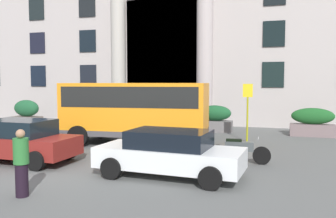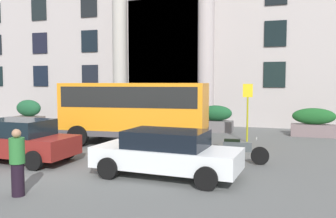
{
  "view_description": "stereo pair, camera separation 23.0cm",
  "coord_description": "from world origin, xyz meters",
  "px_view_note": "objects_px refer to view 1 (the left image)",
  "views": [
    {
      "loc": [
        6.64,
        -9.12,
        2.75
      ],
      "look_at": [
        1.55,
        6.97,
        1.47
      ],
      "focal_mm": 38.15,
      "sensor_mm": 36.0,
      "label": 1
    },
    {
      "loc": [
        6.86,
        -9.04,
        2.75
      ],
      "look_at": [
        1.55,
        6.97,
        1.47
      ],
      "focal_mm": 38.15,
      "sensor_mm": 36.0,
      "label": 2
    }
  ],
  "objects_px": {
    "motorcycle_near_kerb": "(238,150)",
    "orange_minibus": "(136,107)",
    "bus_stop_sign": "(248,106)",
    "hedge_planter_far_east": "(215,119)",
    "hedge_planter_east": "(313,123)",
    "pedestrian_child_trailing": "(21,163)",
    "parked_sedan_second": "(19,141)",
    "scooter_by_planter": "(35,137)",
    "hedge_planter_entrance_left": "(27,112)",
    "parked_hatchback_near": "(170,153)",
    "motorcycle_far_end": "(143,142)"
  },
  "relations": [
    {
      "from": "bus_stop_sign",
      "to": "motorcycle_far_end",
      "type": "distance_m",
      "value": 5.45
    },
    {
      "from": "hedge_planter_entrance_left",
      "to": "hedge_planter_far_east",
      "type": "xyz_separation_m",
      "value": [
        12.66,
        -0.21,
        -0.05
      ]
    },
    {
      "from": "orange_minibus",
      "to": "motorcycle_far_end",
      "type": "xyz_separation_m",
      "value": [
        1.17,
        -2.12,
        -1.16
      ]
    },
    {
      "from": "motorcycle_far_end",
      "to": "scooter_by_planter",
      "type": "bearing_deg",
      "value": -179.63
    },
    {
      "from": "pedestrian_child_trailing",
      "to": "orange_minibus",
      "type": "bearing_deg",
      "value": 122.71
    },
    {
      "from": "hedge_planter_east",
      "to": "parked_sedan_second",
      "type": "height_order",
      "value": "parked_sedan_second"
    },
    {
      "from": "motorcycle_far_end",
      "to": "bus_stop_sign",
      "type": "bearing_deg",
      "value": 48.24
    },
    {
      "from": "parked_hatchback_near",
      "to": "hedge_planter_east",
      "type": "bearing_deg",
      "value": 67.82
    },
    {
      "from": "bus_stop_sign",
      "to": "parked_hatchback_near",
      "type": "bearing_deg",
      "value": -103.4
    },
    {
      "from": "hedge_planter_far_east",
      "to": "scooter_by_planter",
      "type": "relative_size",
      "value": 0.92
    },
    {
      "from": "bus_stop_sign",
      "to": "hedge_planter_far_east",
      "type": "distance_m",
      "value": 3.69
    },
    {
      "from": "orange_minibus",
      "to": "hedge_planter_far_east",
      "type": "distance_m",
      "value": 5.6
    },
    {
      "from": "bus_stop_sign",
      "to": "pedestrian_child_trailing",
      "type": "xyz_separation_m",
      "value": [
        -4.44,
        -9.56,
        -0.83
      ]
    },
    {
      "from": "hedge_planter_entrance_left",
      "to": "pedestrian_child_trailing",
      "type": "relative_size",
      "value": 1.18
    },
    {
      "from": "hedge_planter_east",
      "to": "pedestrian_child_trailing",
      "type": "distance_m",
      "value": 14.44
    },
    {
      "from": "motorcycle_near_kerb",
      "to": "pedestrian_child_trailing",
      "type": "bearing_deg",
      "value": -135.0
    },
    {
      "from": "parked_hatchback_near",
      "to": "pedestrian_child_trailing",
      "type": "distance_m",
      "value": 3.99
    },
    {
      "from": "scooter_by_planter",
      "to": "pedestrian_child_trailing",
      "type": "relative_size",
      "value": 1.22
    },
    {
      "from": "hedge_planter_far_east",
      "to": "hedge_planter_east",
      "type": "bearing_deg",
      "value": -1.56
    },
    {
      "from": "bus_stop_sign",
      "to": "hedge_planter_entrance_left",
      "type": "bearing_deg",
      "value": 167.82
    },
    {
      "from": "motorcycle_near_kerb",
      "to": "hedge_planter_far_east",
      "type": "bearing_deg",
      "value": 102.19
    },
    {
      "from": "parked_sedan_second",
      "to": "scooter_by_planter",
      "type": "relative_size",
      "value": 2.01
    },
    {
      "from": "parked_hatchback_near",
      "to": "motorcycle_far_end",
      "type": "distance_m",
      "value": 3.36
    },
    {
      "from": "bus_stop_sign",
      "to": "orange_minibus",
      "type": "bearing_deg",
      "value": -158.23
    },
    {
      "from": "bus_stop_sign",
      "to": "parked_sedan_second",
      "type": "xyz_separation_m",
      "value": [
        -7.1,
        -6.47,
        -0.91
      ]
    },
    {
      "from": "hedge_planter_entrance_left",
      "to": "parked_hatchback_near",
      "type": "xyz_separation_m",
      "value": [
        13.05,
        -9.92,
        -0.06
      ]
    },
    {
      "from": "parked_hatchback_near",
      "to": "pedestrian_child_trailing",
      "type": "height_order",
      "value": "pedestrian_child_trailing"
    },
    {
      "from": "hedge_planter_entrance_left",
      "to": "motorcycle_near_kerb",
      "type": "distance_m",
      "value": 16.58
    },
    {
      "from": "pedestrian_child_trailing",
      "to": "parked_sedan_second",
      "type": "bearing_deg",
      "value": 161.64
    },
    {
      "from": "bus_stop_sign",
      "to": "hedge_planter_east",
      "type": "bearing_deg",
      "value": 43.29
    },
    {
      "from": "motorcycle_far_end",
      "to": "pedestrian_child_trailing",
      "type": "xyz_separation_m",
      "value": [
        -0.92,
        -5.56,
        0.36
      ]
    },
    {
      "from": "bus_stop_sign",
      "to": "parked_sedan_second",
      "type": "distance_m",
      "value": 9.65
    },
    {
      "from": "orange_minibus",
      "to": "scooter_by_planter",
      "type": "relative_size",
      "value": 3.25
    },
    {
      "from": "motorcycle_far_end",
      "to": "pedestrian_child_trailing",
      "type": "bearing_deg",
      "value": -99.8
    },
    {
      "from": "bus_stop_sign",
      "to": "hedge_planter_far_east",
      "type": "xyz_separation_m",
      "value": [
        -2.0,
        2.96,
        -0.94
      ]
    },
    {
      "from": "hedge_planter_east",
      "to": "parked_sedan_second",
      "type": "distance_m",
      "value": 13.72
    },
    {
      "from": "hedge_planter_east",
      "to": "motorcycle_far_end",
      "type": "xyz_separation_m",
      "value": [
        -6.52,
        -6.82,
        -0.24
      ]
    },
    {
      "from": "hedge_planter_east",
      "to": "pedestrian_child_trailing",
      "type": "relative_size",
      "value": 1.33
    },
    {
      "from": "hedge_planter_east",
      "to": "parked_hatchback_near",
      "type": "relative_size",
      "value": 0.5
    },
    {
      "from": "bus_stop_sign",
      "to": "parked_sedan_second",
      "type": "bearing_deg",
      "value": -137.65
    },
    {
      "from": "motorcycle_near_kerb",
      "to": "orange_minibus",
      "type": "bearing_deg",
      "value": 148.3
    },
    {
      "from": "hedge_planter_east",
      "to": "parked_hatchback_near",
      "type": "xyz_separation_m",
      "value": [
        -4.61,
        -9.58,
        0.01
      ]
    },
    {
      "from": "orange_minibus",
      "to": "hedge_planter_far_east",
      "type": "bearing_deg",
      "value": 55.04
    },
    {
      "from": "bus_stop_sign",
      "to": "motorcycle_near_kerb",
      "type": "xyz_separation_m",
      "value": [
        0.09,
        -4.42,
        -1.19
      ]
    },
    {
      "from": "scooter_by_planter",
      "to": "motorcycle_far_end",
      "type": "distance_m",
      "value": 4.84
    },
    {
      "from": "parked_hatchback_near",
      "to": "motorcycle_far_end",
      "type": "xyz_separation_m",
      "value": [
        -1.91,
        2.76,
        -0.24
      ]
    },
    {
      "from": "parked_sedan_second",
      "to": "motorcycle_near_kerb",
      "type": "height_order",
      "value": "parked_sedan_second"
    },
    {
      "from": "hedge_planter_entrance_left",
      "to": "parked_hatchback_near",
      "type": "distance_m",
      "value": 16.39
    },
    {
      "from": "motorcycle_near_kerb",
      "to": "parked_sedan_second",
      "type": "bearing_deg",
      "value": -167.66
    },
    {
      "from": "hedge_planter_far_east",
      "to": "motorcycle_near_kerb",
      "type": "relative_size",
      "value": 0.88
    }
  ]
}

